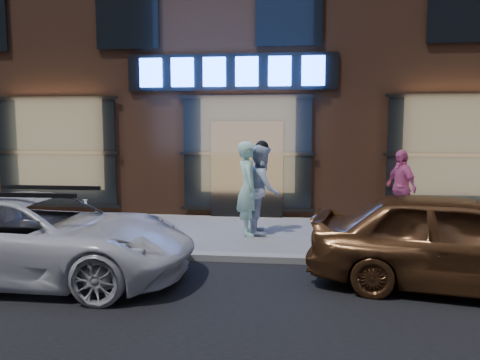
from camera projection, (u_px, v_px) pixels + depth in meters
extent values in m
plane|color=slate|center=(224.00, 261.00, 7.94)|extent=(90.00, 90.00, 0.00)
cube|color=gray|center=(224.00, 257.00, 7.94)|extent=(60.00, 0.25, 0.12)
cube|color=#54301E|center=(259.00, 43.00, 15.28)|extent=(30.00, 8.00, 10.00)
cube|color=black|center=(231.00, 72.00, 11.48)|extent=(5.20, 0.06, 0.90)
cube|color=black|center=(247.00, 170.00, 11.68)|extent=(1.80, 0.10, 2.40)
cube|color=#FFBF72|center=(57.00, 152.00, 12.25)|extent=(3.00, 0.04, 2.60)
cube|color=black|center=(57.00, 152.00, 12.21)|extent=(3.20, 0.06, 2.80)
cube|color=#FFBF72|center=(247.00, 153.00, 11.69)|extent=(3.00, 0.04, 2.60)
cube|color=black|center=(247.00, 153.00, 11.65)|extent=(3.20, 0.06, 2.80)
cube|color=#FFBF72|center=(456.00, 155.00, 11.14)|extent=(3.00, 0.04, 2.60)
cube|color=black|center=(456.00, 155.00, 11.10)|extent=(3.20, 0.06, 2.80)
cube|color=black|center=(127.00, 16.00, 11.60)|extent=(1.60, 0.06, 1.60)
cube|color=black|center=(289.00, 12.00, 11.16)|extent=(1.60, 0.06, 1.60)
cube|color=black|center=(464.00, 7.00, 10.72)|extent=(1.60, 0.06, 1.60)
cube|color=#2659FF|center=(151.00, 73.00, 11.63)|extent=(0.55, 0.12, 0.70)
cube|color=#2659FF|center=(182.00, 72.00, 11.54)|extent=(0.55, 0.12, 0.70)
cube|color=#2659FF|center=(214.00, 72.00, 11.46)|extent=(0.55, 0.12, 0.70)
cube|color=#2659FF|center=(247.00, 72.00, 11.37)|extent=(0.55, 0.12, 0.70)
cube|color=#2659FF|center=(280.00, 71.00, 11.28)|extent=(0.55, 0.12, 0.70)
cube|color=#2659FF|center=(313.00, 71.00, 11.19)|extent=(0.55, 0.12, 0.70)
imported|color=#B3ECD3|center=(248.00, 188.00, 9.75)|extent=(0.62, 0.80, 1.96)
imported|color=white|center=(262.00, 189.00, 9.94)|extent=(0.80, 0.98, 1.89)
imported|color=#E35D98|center=(401.00, 187.00, 10.82)|extent=(0.79, 1.10, 1.74)
imported|color=silver|center=(39.00, 237.00, 6.91)|extent=(4.60, 2.14, 1.28)
imported|color=brown|center=(457.00, 241.00, 6.45)|extent=(4.28, 2.40, 1.38)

